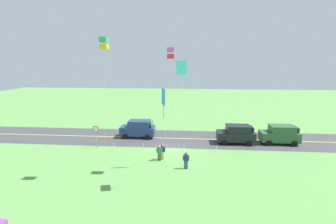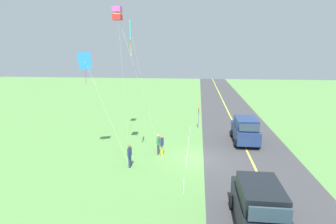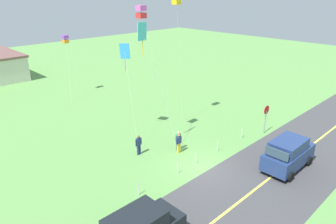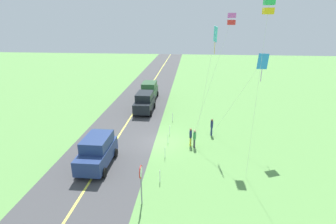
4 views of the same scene
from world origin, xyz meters
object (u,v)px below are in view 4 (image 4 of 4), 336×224
stop_sign (141,177)px  person_child_watcher (212,126)px  kite_red_low (231,19)px  kite_blue_mid (215,36)px  car_parked_west_near (144,102)px  kite_green_far (269,7)px  car_suv_foreground (97,151)px  car_parked_west_far (149,91)px  person_adult_near (191,136)px  person_adult_companion (194,138)px  kite_yellow_high (262,63)px

stop_sign → person_child_watcher: 11.31m
person_child_watcher → kite_red_low: kite_red_low is taller
kite_blue_mid → car_parked_west_near: bearing=-132.3°
stop_sign → kite_blue_mid: bearing=155.2°
stop_sign → kite_green_far: (-3.96, 6.97, 9.16)m
car_suv_foreground → car_parked_west_far: size_ratio=1.00×
person_adult_near → kite_red_low: (-1.00, 2.81, 9.41)m
kite_blue_mid → person_child_watcher: bearing=159.5°
car_suv_foreground → kite_blue_mid: size_ratio=0.45×
person_adult_near → stop_sign: bearing=-90.9°
person_adult_companion → person_adult_near: bearing=11.5°
car_parked_west_near → kite_blue_mid: kite_blue_mid is taller
car_parked_west_near → kite_green_far: kite_green_far is taller
stop_sign → kite_red_low: 13.48m
car_suv_foreground → person_child_watcher: 10.73m
person_adult_companion → kite_green_far: size_ratio=0.14×
car_suv_foreground → stop_sign: bearing=45.2°
person_adult_companion → stop_sign: bearing=119.4°
kite_red_low → car_parked_west_near: bearing=-131.7°
car_parked_west_far → car_parked_west_near: (5.17, 0.28, 0.00)m
kite_yellow_high → kite_red_low: bearing=-97.1°
car_parked_west_far → person_adult_near: size_ratio=2.75×
car_parked_west_far → kite_yellow_high: kite_yellow_high is taller
car_parked_west_far → person_child_watcher: bearing=34.4°
car_parked_west_far → kite_green_far: kite_green_far is taller
stop_sign → kite_yellow_high: 12.93m
car_parked_west_near → car_suv_foreground: bearing=-6.4°
person_adult_near → kite_red_low: size_ratio=0.15×
car_parked_west_near → stop_sign: size_ratio=1.72×
person_adult_companion → kite_red_low: (-1.28, 2.48, 9.41)m
person_adult_companion → kite_green_far: (3.65, 3.88, 10.10)m
car_suv_foreground → person_adult_near: bearing=119.5°
person_adult_near → person_child_watcher: (-2.37, 1.93, 0.00)m
car_parked_west_near → person_child_watcher: (5.98, 7.37, -0.29)m
car_parked_west_far → kite_green_far: size_ratio=0.38×
stop_sign → kite_red_low: kite_red_low is taller
person_adult_near → person_adult_companion: size_ratio=1.00×
kite_red_low → kite_yellow_high: size_ratio=1.37×
kite_blue_mid → kite_green_far: kite_green_far is taller
person_child_watcher → kite_red_low: 9.55m
car_suv_foreground → person_child_watcher: bearing=125.4°
kite_yellow_high → car_suv_foreground: bearing=-69.6°
car_parked_west_far → kite_green_far: (17.44, 9.93, 9.81)m
stop_sign → kite_red_low: (-8.88, 5.57, 8.47)m
car_parked_west_far → stop_sign: bearing=7.9°
car_parked_west_far → person_adult_companion: size_ratio=2.75×
car_suv_foreground → kite_red_low: size_ratio=0.41×
car_suv_foreground → stop_sign: stop_sign is taller
person_adult_companion → kite_red_low: bearing=-101.4°
kite_yellow_high → kite_green_far: bearing=-14.2°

